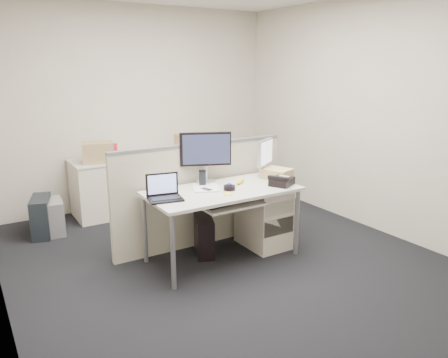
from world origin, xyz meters
TOP-DOWN VIEW (x-y plane):
  - floor at (0.00, 0.00)m, footprint 4.00×4.50m
  - wall_back at (0.00, 2.25)m, footprint 4.00×0.02m
  - wall_front at (0.00, -2.25)m, footprint 4.00×0.02m
  - wall_right at (2.00, 0.00)m, footprint 0.02×4.50m
  - desk at (0.00, 0.00)m, footprint 1.50×0.75m
  - keyboard_tray at (0.00, -0.18)m, footprint 0.62×0.32m
  - drawer_pedestal at (0.55, 0.05)m, footprint 0.40×0.55m
  - cubicle_partition at (0.00, 0.45)m, footprint 2.00×0.06m
  - back_counter at (0.00, 1.93)m, footprint 2.00×0.60m
  - monitor_main at (-0.01, 0.32)m, footprint 0.57×0.39m
  - monitor_small at (0.65, 0.18)m, footprint 0.37×0.31m
  - laptop at (-0.62, -0.02)m, footprint 0.34×0.28m
  - trackball at (0.05, -0.05)m, footprint 0.13×0.13m
  - desk_phone at (0.60, -0.18)m, footprint 0.30×0.28m
  - paper_stack at (-0.12, 0.12)m, footprint 0.35×0.38m
  - sticky_pad at (-0.05, -0.18)m, footprint 0.08×0.08m
  - travel_mug at (-0.10, 0.22)m, footprint 0.09×0.09m
  - banana at (0.28, 0.10)m, footprint 0.19×0.16m
  - cellphone at (-0.15, 0.05)m, footprint 0.09×0.13m
  - manila_folders at (0.72, 0.06)m, footprint 0.32×0.35m
  - keyboard at (-0.05, -0.14)m, footprint 0.48×0.21m
  - pc_tower_desk at (-0.10, 0.20)m, footprint 0.32×0.46m
  - pc_tower_spare_dark at (-1.45, 1.63)m, footprint 0.32×0.52m
  - pc_tower_spare_silver at (-1.30, 1.63)m, footprint 0.21×0.44m
  - cardboard_box_left at (-0.70, 1.81)m, footprint 0.42×0.35m
  - cardboard_box_right at (0.60, 1.81)m, footprint 0.41×0.34m
  - red_binder at (-0.55, 1.83)m, footprint 0.13×0.28m

SIDE VIEW (x-z plane):
  - floor at x=0.00m, z-range -0.01..0.00m
  - pc_tower_desk at x=-0.10m, z-range 0.00..0.40m
  - pc_tower_spare_silver at x=-1.30m, z-range 0.00..0.40m
  - pc_tower_spare_dark at x=-1.45m, z-range 0.00..0.45m
  - drawer_pedestal at x=0.55m, z-range 0.00..0.65m
  - back_counter at x=0.00m, z-range 0.00..0.72m
  - cubicle_partition at x=0.00m, z-range 0.00..1.10m
  - keyboard_tray at x=0.00m, z-range 0.61..0.63m
  - keyboard at x=-0.05m, z-range 0.63..0.66m
  - desk at x=0.00m, z-range 0.30..1.03m
  - sticky_pad at x=-0.05m, z-range 0.73..0.74m
  - paper_stack at x=-0.12m, z-range 0.73..0.74m
  - cellphone at x=-0.15m, z-range 0.73..0.75m
  - banana at x=0.28m, z-range 0.73..0.77m
  - trackball at x=0.05m, z-range 0.73..0.77m
  - desk_phone at x=0.60m, z-range 0.73..0.81m
  - manila_folders at x=0.72m, z-range 0.73..0.84m
  - travel_mug at x=-0.10m, z-range 0.73..0.88m
  - laptop at x=-0.62m, z-range 0.73..0.96m
  - red_binder at x=-0.55m, z-range 0.72..0.98m
  - cardboard_box_right at x=0.60m, z-range 0.72..0.99m
  - cardboard_box_left at x=-0.70m, z-range 0.72..0.99m
  - monitor_small at x=0.65m, z-range 0.73..1.14m
  - monitor_main at x=-0.01m, z-range 0.73..1.26m
  - wall_back at x=0.00m, z-range 0.00..2.70m
  - wall_front at x=0.00m, z-range 0.00..2.70m
  - wall_right at x=2.00m, z-range 0.00..2.70m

